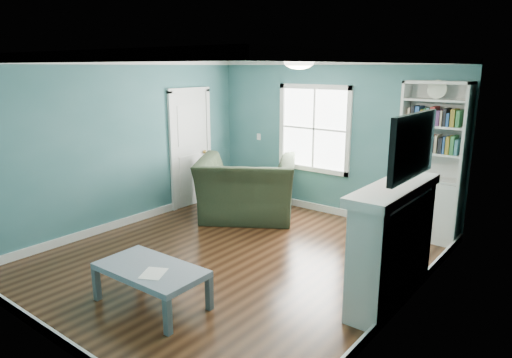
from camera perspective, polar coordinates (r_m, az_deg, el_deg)
The scene contains 13 objects.
floor at distance 6.20m, azimuth -2.76°, elevation -9.81°, with size 5.00×5.00×0.00m, color black.
room_walls at distance 5.75m, azimuth -2.95°, elevation 4.76°, with size 5.00×5.00×5.00m.
trim at distance 5.82m, azimuth -2.90°, elevation 1.41°, with size 4.50×5.00×2.60m.
window at distance 7.95m, azimuth 7.26°, elevation 6.25°, with size 1.40×0.06×1.50m.
bookshelf at distance 7.05m, azimuth 20.91°, elevation 0.11°, with size 0.90×0.35×2.31m.
fireplace at distance 5.13m, azimuth 16.79°, elevation -7.95°, with size 0.44×1.58×1.30m.
tv at distance 4.80m, azimuth 19.03°, elevation 3.94°, with size 0.06×1.10×0.65m, color black.
door at distance 8.35m, azimuth -8.17°, elevation 3.97°, with size 0.12×0.98×2.17m.
ceiling_fixture at distance 5.22m, azimuth 5.41°, elevation 14.46°, with size 0.38×0.38×0.15m.
light_switch at distance 8.65m, azimuth 0.35°, elevation 5.30°, with size 0.08×0.01×0.12m, color white.
recliner at distance 7.57m, azimuth -1.15°, elevation 0.10°, with size 1.58×1.02×1.38m, color black.
coffee_table at distance 5.05m, azimuth -13.01°, elevation -11.25°, with size 1.20×0.68×0.43m.
paper_sheet at distance 4.87m, azimuth -12.70°, elevation -11.44°, with size 0.22×0.28×0.00m, color white.
Camera 1 is at (3.72, -4.29, 2.49)m, focal length 32.00 mm.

